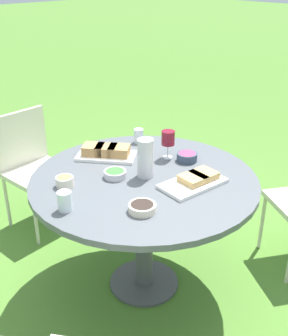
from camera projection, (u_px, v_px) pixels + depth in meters
ground_plane at (144, 283)px, 2.73m from camera, size 40.00×40.00×0.00m
dining_table at (144, 193)px, 2.44m from camera, size 1.30×1.30×0.77m
chair_far_back at (32, 161)px, 3.18m from camera, size 0.46×0.47×0.89m
water_pitcher at (145, 158)px, 2.36m from camera, size 0.10×0.09×0.23m
wine_glass at (168, 139)px, 2.58m from camera, size 0.08×0.08×0.18m
platter_bread_main at (195, 180)px, 2.31m from camera, size 0.23×0.38×0.06m
platter_charcuterie at (106, 152)px, 2.63m from camera, size 0.40×0.37×0.08m
bowl_fries at (65, 181)px, 2.29m from camera, size 0.10×0.10×0.06m
bowl_salad at (115, 174)px, 2.39m from camera, size 0.13×0.13×0.04m
bowl_olives at (142, 207)px, 2.06m from camera, size 0.14×0.14×0.04m
bowl_dip_red at (187, 156)px, 2.59m from camera, size 0.13×0.13×0.05m
cup_water_near at (65, 201)px, 2.06m from camera, size 0.07×0.07×0.10m
cup_water_far at (139, 136)px, 2.85m from camera, size 0.06×0.06×0.09m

